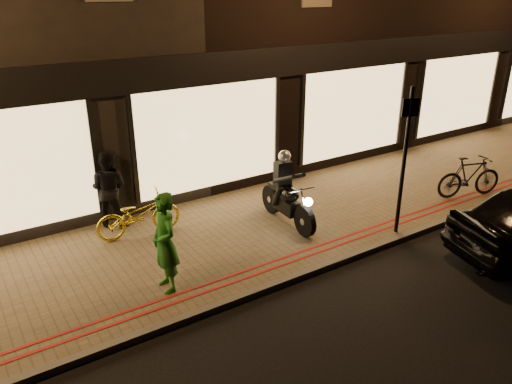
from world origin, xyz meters
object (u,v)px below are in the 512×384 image
sign_post (405,154)px  person_green (165,243)px  bicycle_gold (138,215)px  motorcycle (287,196)px

sign_post → person_green: (-4.80, 0.65, -0.82)m
bicycle_gold → person_green: size_ratio=0.99×
motorcycle → sign_post: (1.65, -1.59, 1.06)m
motorcycle → person_green: (-3.15, -0.94, 0.24)m
sign_post → bicycle_gold: size_ratio=1.76×
motorcycle → sign_post: size_ratio=0.65×
bicycle_gold → person_green: bearing=176.2°
person_green → motorcycle: bearing=107.3°
motorcycle → bicycle_gold: 3.07m
bicycle_gold → motorcycle: bearing=-107.7°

